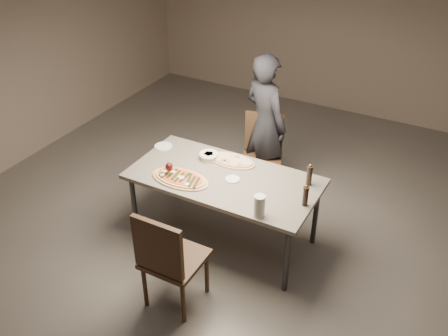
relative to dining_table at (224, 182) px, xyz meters
The scene contains 14 objects.
room 0.71m from the dining_table, ahead, with size 7.00×7.00×7.00m.
dining_table is the anchor object (origin of this frame).
zucchini_pizza 0.42m from the dining_table, 145.18° to the right, with size 0.59×0.33×0.05m.
ham_pizza 0.30m from the dining_table, 102.97° to the left, with size 0.49×0.27×0.04m.
bread_basket 0.37m from the dining_table, 143.42° to the left, with size 0.19×0.19×0.07m.
oil_dish 0.12m from the dining_table, ahead, with size 0.14×0.14×0.02m.
pepper_mill_left 0.85m from the dining_table, ahead, with size 0.05×0.05×0.21m.
pepper_mill_right 0.81m from the dining_table, 19.08° to the left, with size 0.06×0.06×0.22m.
carafe 0.68m from the dining_table, 35.01° to the right, with size 0.10×0.10×0.20m.
wine_glass 0.54m from the dining_table, 150.74° to the right, with size 0.07×0.07×0.16m.
side_plate 0.86m from the dining_table, 166.41° to the left, with size 0.18×0.18×0.01m.
chair_near 1.02m from the dining_table, 88.67° to the right, with size 0.47×0.47×1.00m.
chair_far 0.97m from the dining_table, 92.00° to the left, with size 0.56×0.56×0.95m.
diner 1.08m from the dining_table, 93.52° to the left, with size 0.59×0.39×1.62m, color black.
Camera 1 is at (1.87, -3.46, 3.35)m, focal length 40.00 mm.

